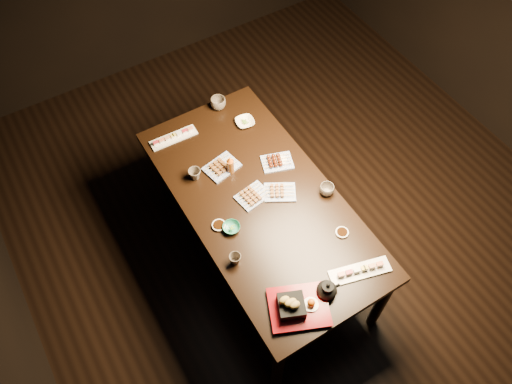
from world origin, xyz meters
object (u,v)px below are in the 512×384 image
edamame_bowl_cream (245,122)px  teacup_far_left (195,174)px  teacup_far_right (218,103)px  teacup_mid_right (327,190)px  yakitori_plate_left (222,165)px  teapot (327,289)px  teacup_near_left (235,259)px  dining_table (260,229)px  yakitori_plate_center (253,194)px  edamame_bowl_green (231,228)px  sushi_platter_near (360,270)px  yakitori_plate_right (280,191)px  tempura_tray (299,304)px  condiment_bottle (230,165)px  sushi_platter_far (173,136)px

edamame_bowl_cream → teacup_far_left: size_ratio=1.58×
teacup_far_right → teacup_mid_right: bearing=-77.4°
yakitori_plate_left → teapot: teapot is taller
teacup_near_left → dining_table: bearing=39.9°
teacup_near_left → teacup_mid_right: bearing=9.1°
yakitori_plate_center → edamame_bowl_green: (-0.23, -0.13, -0.01)m
dining_table → teacup_far_right: (0.16, 0.82, 0.42)m
yakitori_plate_center → teacup_mid_right: (0.41, -0.22, 0.01)m
teacup_near_left → sushi_platter_near: bearing=-36.5°
edamame_bowl_cream → dining_table: bearing=-112.1°
edamame_bowl_cream → teapot: (-0.26, -1.32, 0.04)m
teacup_near_left → teacup_far_left: (0.08, 0.65, 0.00)m
sushi_platter_near → yakitori_plate_left: bearing=121.7°
teacup_near_left → teacup_far_right: 1.22m
yakitori_plate_right → tempura_tray: tempura_tray is taller
yakitori_plate_center → tempura_tray: tempura_tray is taller
edamame_bowl_cream → tempura_tray: size_ratio=0.39×
sushi_platter_near → yakitori_plate_center: bearing=123.9°
sushi_platter_near → yakitori_plate_left: (-0.31, 1.06, 0.01)m
teacup_far_left → teacup_far_right: teacup_far_right is taller
tempura_tray → condiment_bottle: bearing=105.3°
sushi_platter_far → teacup_far_right: size_ratio=2.98×
dining_table → edamame_bowl_cream: size_ratio=14.13×
teacup_far_left → condiment_bottle: size_ratio=0.55×
edamame_bowl_green → edamame_bowl_cream: (0.50, 0.69, -0.00)m
dining_table → yakitori_plate_right: 0.42m
dining_table → edamame_bowl_cream: bearing=70.3°
sushi_platter_far → teacup_far_right: 0.41m
edamame_bowl_green → yakitori_plate_left: bearing=68.0°
edamame_bowl_cream → tempura_tray: (-0.43, -1.31, 0.04)m
teacup_far_left → teacup_far_right: (0.43, 0.46, 0.01)m
teacup_far_right → condiment_bottle: bearing=-111.1°
sushi_platter_far → condiment_bottle: 0.49m
yakitori_plate_right → tempura_tray: size_ratio=0.61×
yakitori_plate_right → teacup_far_left: 0.55m
dining_table → yakitori_plate_left: bearing=106.2°
yakitori_plate_right → teacup_far_left: (-0.40, 0.38, 0.01)m
yakitori_plate_right → tempura_tray: 0.77m
dining_table → tempura_tray: tempura_tray is taller
yakitori_plate_left → dining_table: bearing=-87.7°
teacup_mid_right → teacup_far_right: 1.02m
edamame_bowl_green → teacup_far_right: size_ratio=0.97×
yakitori_plate_left → teacup_far_right: bearing=51.8°
edamame_bowl_green → teacup_mid_right: (0.64, -0.08, 0.02)m
teapot → tempura_tray: bearing=-170.2°
edamame_bowl_green → teacup_far_right: 1.01m
edamame_bowl_cream → teapot: teapot is taller
teacup_mid_right → condiment_bottle: (-0.43, 0.46, 0.04)m
dining_table → edamame_bowl_green: 0.48m
edamame_bowl_green → sushi_platter_far: bearing=88.8°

